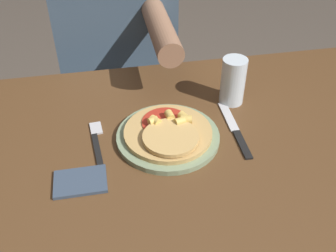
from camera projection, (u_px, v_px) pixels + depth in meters
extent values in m
cube|color=brown|center=(187.00, 152.00, 0.93)|extent=(1.24, 0.79, 0.03)
cylinder|color=brown|center=(3.00, 191.00, 1.35)|extent=(0.06, 0.06, 0.75)
cylinder|color=brown|center=(306.00, 150.00, 1.51)|extent=(0.06, 0.06, 0.75)
cylinder|color=gray|center=(168.00, 137.00, 0.94)|extent=(0.25, 0.25, 0.01)
cylinder|color=tan|center=(168.00, 133.00, 0.93)|extent=(0.21, 0.21, 0.01)
cylinder|color=#B22D1E|center=(166.00, 122.00, 0.95)|extent=(0.12, 0.12, 0.00)
cylinder|color=tan|center=(171.00, 137.00, 0.90)|extent=(0.13, 0.13, 0.01)
cylinder|color=#E5BC5B|center=(170.00, 115.00, 0.95)|extent=(0.02, 0.03, 0.02)
cylinder|color=#E5BC5B|center=(184.00, 117.00, 0.95)|extent=(0.03, 0.03, 0.02)
cylinder|color=#E5BC5B|center=(155.00, 121.00, 0.94)|extent=(0.03, 0.03, 0.02)
cylinder|color=#E5BC5B|center=(180.00, 121.00, 0.94)|extent=(0.03, 0.03, 0.02)
cylinder|color=#E5BC5B|center=(153.00, 121.00, 0.94)|extent=(0.03, 0.03, 0.02)
cylinder|color=#E5BC5B|center=(186.00, 119.00, 0.94)|extent=(0.03, 0.02, 0.02)
cube|color=black|center=(98.00, 152.00, 0.91)|extent=(0.02, 0.13, 0.00)
cube|color=silver|center=(96.00, 128.00, 0.97)|extent=(0.03, 0.05, 0.00)
cube|color=black|center=(242.00, 144.00, 0.93)|extent=(0.02, 0.10, 0.00)
cube|color=silver|center=(228.00, 116.00, 1.01)|extent=(0.02, 0.12, 0.00)
cylinder|color=silver|center=(233.00, 81.00, 1.03)|extent=(0.06, 0.06, 0.13)
cube|color=#38475B|center=(80.00, 182.00, 0.83)|extent=(0.11, 0.08, 0.01)
cylinder|color=#2D2D38|center=(105.00, 149.00, 1.67)|extent=(0.11, 0.11, 0.53)
cylinder|color=#2D2D38|center=(146.00, 144.00, 1.70)|extent=(0.11, 0.11, 0.53)
cube|color=#3D5166|center=(116.00, 33.00, 1.35)|extent=(0.39, 0.22, 0.52)
cylinder|color=#8E664C|center=(162.00, 30.00, 1.10)|extent=(0.07, 0.30, 0.07)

